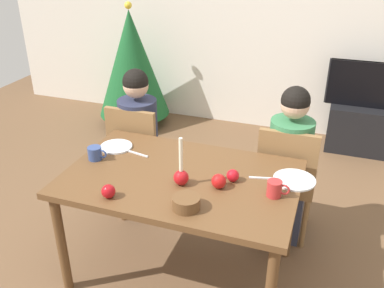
# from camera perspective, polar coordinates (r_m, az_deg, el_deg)

# --- Properties ---
(ground_plane) EXTENTS (7.68, 7.68, 0.00)m
(ground_plane) POSITION_cam_1_polar(r_m,az_deg,el_deg) (3.01, -1.32, -16.61)
(ground_plane) COLOR brown
(back_wall) EXTENTS (6.40, 0.10, 2.60)m
(back_wall) POSITION_cam_1_polar(r_m,az_deg,el_deg) (4.77, 10.09, 17.15)
(back_wall) COLOR silver
(back_wall) RESTS_ON ground
(dining_table) EXTENTS (1.40, 0.90, 0.75)m
(dining_table) POSITION_cam_1_polar(r_m,az_deg,el_deg) (2.60, -1.47, -5.88)
(dining_table) COLOR brown
(dining_table) RESTS_ON ground
(chair_left) EXTENTS (0.40, 0.40, 0.90)m
(chair_left) POSITION_cam_1_polar(r_m,az_deg,el_deg) (3.37, -7.30, -0.95)
(chair_left) COLOR olive
(chair_left) RESTS_ON ground
(chair_right) EXTENTS (0.40, 0.40, 0.90)m
(chair_right) POSITION_cam_1_polar(r_m,az_deg,el_deg) (3.08, 12.60, -4.30)
(chair_right) COLOR olive
(chair_right) RESTS_ON ground
(person_left_child) EXTENTS (0.30, 0.30, 1.17)m
(person_left_child) POSITION_cam_1_polar(r_m,az_deg,el_deg) (3.37, -7.11, 0.16)
(person_left_child) COLOR #33384C
(person_left_child) RESTS_ON ground
(person_right_child) EXTENTS (0.30, 0.30, 1.17)m
(person_right_child) POSITION_cam_1_polar(r_m,az_deg,el_deg) (3.08, 12.79, -3.09)
(person_right_child) COLOR #33384C
(person_right_child) RESTS_ON ground
(tv_stand) EXTENTS (0.64, 0.40, 0.48)m
(tv_stand) POSITION_cam_1_polar(r_m,az_deg,el_deg) (4.72, 21.67, 2.02)
(tv_stand) COLOR black
(tv_stand) RESTS_ON ground
(tv) EXTENTS (0.79, 0.05, 0.46)m
(tv) POSITION_cam_1_polar(r_m,az_deg,el_deg) (4.56, 22.66, 7.38)
(tv) COLOR black
(tv) RESTS_ON tv_stand
(christmas_tree) EXTENTS (0.81, 0.81, 1.40)m
(christmas_tree) POSITION_cam_1_polar(r_m,az_deg,el_deg) (4.89, -8.10, 10.67)
(christmas_tree) COLOR brown
(christmas_tree) RESTS_ON ground
(candle_centerpiece) EXTENTS (0.09, 0.09, 0.30)m
(candle_centerpiece) POSITION_cam_1_polar(r_m,az_deg,el_deg) (2.44, -1.48, -4.18)
(candle_centerpiece) COLOR red
(candle_centerpiece) RESTS_ON dining_table
(plate_left) EXTENTS (0.22, 0.22, 0.01)m
(plate_left) POSITION_cam_1_polar(r_m,az_deg,el_deg) (2.93, -10.18, -0.34)
(plate_left) COLOR silver
(plate_left) RESTS_ON dining_table
(plate_right) EXTENTS (0.25, 0.25, 0.01)m
(plate_right) POSITION_cam_1_polar(r_m,az_deg,el_deg) (2.58, 13.63, -4.72)
(plate_right) COLOR silver
(plate_right) RESTS_ON dining_table
(mug_left) EXTENTS (0.13, 0.09, 0.09)m
(mug_left) POSITION_cam_1_polar(r_m,az_deg,el_deg) (2.79, -12.91, -1.22)
(mug_left) COLOR #33477F
(mug_left) RESTS_ON dining_table
(mug_right) EXTENTS (0.13, 0.08, 0.09)m
(mug_right) POSITION_cam_1_polar(r_m,az_deg,el_deg) (2.39, 11.12, -5.94)
(mug_right) COLOR #B72D2D
(mug_right) RESTS_ON dining_table
(fork_left) EXTENTS (0.18, 0.05, 0.01)m
(fork_left) POSITION_cam_1_polar(r_m,az_deg,el_deg) (2.82, -7.46, -1.27)
(fork_left) COLOR silver
(fork_left) RESTS_ON dining_table
(fork_right) EXTENTS (0.18, 0.06, 0.01)m
(fork_right) POSITION_cam_1_polar(r_m,az_deg,el_deg) (2.56, 9.68, -4.55)
(fork_right) COLOR silver
(fork_right) RESTS_ON dining_table
(bowl_walnuts) EXTENTS (0.15, 0.15, 0.07)m
(bowl_walnuts) POSITION_cam_1_polar(r_m,az_deg,el_deg) (2.26, -0.79, -7.92)
(bowl_walnuts) COLOR brown
(bowl_walnuts) RESTS_ON dining_table
(apple_near_candle) EXTENTS (0.07, 0.07, 0.07)m
(apple_near_candle) POSITION_cam_1_polar(r_m,az_deg,el_deg) (2.50, 5.51, -4.25)
(apple_near_candle) COLOR red
(apple_near_candle) RESTS_ON dining_table
(apple_by_left_plate) EXTENTS (0.08, 0.08, 0.08)m
(apple_by_left_plate) POSITION_cam_1_polar(r_m,az_deg,el_deg) (2.39, -11.21, -6.27)
(apple_by_left_plate) COLOR #AC1016
(apple_by_left_plate) RESTS_ON dining_table
(apple_by_right_mug) EXTENTS (0.09, 0.09, 0.09)m
(apple_by_right_mug) POSITION_cam_1_polar(r_m,az_deg,el_deg) (2.43, 3.63, -5.03)
(apple_by_right_mug) COLOR red
(apple_by_right_mug) RESTS_ON dining_table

